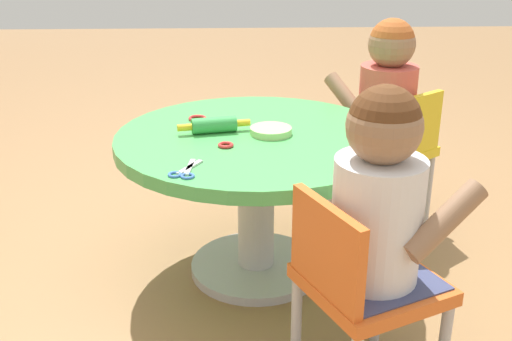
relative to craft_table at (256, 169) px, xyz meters
name	(u,v)px	position (x,y,z in m)	size (l,w,h in m)	color
ground_plane	(256,270)	(0.00, 0.00, -0.37)	(10.00, 10.00, 0.00)	#9E7247
craft_table	(256,169)	(0.00, 0.00, 0.00)	(0.88, 0.88, 0.49)	silver
child_chair_left	(360,284)	(-0.58, -0.23, -0.07)	(0.40, 0.40, 0.54)	#B7B7BC
seated_child_left	(381,195)	(-0.56, -0.26, 0.16)	(0.39, 0.43, 0.51)	#3F4772
child_chair_right	(390,150)	(0.34, -0.52, -0.07)	(0.42, 0.42, 0.54)	#B7B7BC
seated_child_right	(387,89)	(0.37, -0.50, 0.16)	(0.44, 0.42, 0.51)	#3F4772
rolling_pin	(214,125)	(0.02, 0.13, 0.14)	(0.08, 0.23, 0.05)	green
craft_scissors	(185,172)	(-0.31, 0.20, 0.12)	(0.14, 0.09, 0.01)	silver
playdough_blob_0	(271,131)	(0.00, -0.05, 0.13)	(0.13, 0.13, 0.02)	#B2E58C
cookie_cutter_0	(226,145)	(-0.11, 0.09, 0.12)	(0.05, 0.05, 0.01)	red
cookie_cutter_1	(197,118)	(0.16, 0.19, 0.12)	(0.06, 0.06, 0.01)	red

